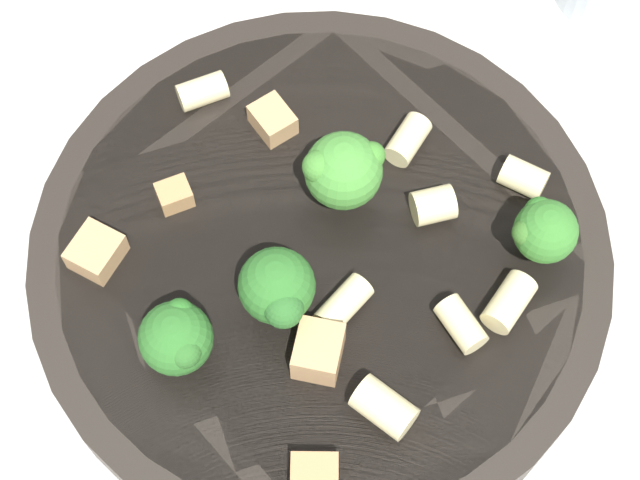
# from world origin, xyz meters

# --- Properties ---
(ground_plane) EXTENTS (2.00, 2.00, 0.00)m
(ground_plane) POSITION_xyz_m (0.00, 0.00, 0.00)
(ground_plane) COLOR beige
(pasta_bowl) EXTENTS (0.29, 0.29, 0.03)m
(pasta_bowl) POSITION_xyz_m (0.00, 0.00, 0.02)
(pasta_bowl) COLOR #28231E
(pasta_bowl) RESTS_ON ground_plane
(broccoli_floret_0) EXTENTS (0.03, 0.03, 0.04)m
(broccoli_floret_0) POSITION_xyz_m (-0.03, 0.08, 0.06)
(broccoli_floret_0) COLOR #9EC175
(broccoli_floret_0) RESTS_ON pasta_bowl
(broccoli_floret_1) EXTENTS (0.04, 0.04, 0.05)m
(broccoli_floret_1) POSITION_xyz_m (-0.03, 0.03, 0.06)
(broccoli_floret_1) COLOR #93B766
(broccoli_floret_1) RESTS_ON pasta_bowl
(broccoli_floret_2) EXTENTS (0.04, 0.04, 0.05)m
(broccoli_floret_2) POSITION_xyz_m (0.02, -0.02, 0.06)
(broccoli_floret_2) COLOR #93B766
(broccoli_floret_2) RESTS_ON pasta_bowl
(broccoli_floret_3) EXTENTS (0.03, 0.03, 0.04)m
(broccoli_floret_3) POSITION_xyz_m (-0.04, -0.10, 0.06)
(broccoli_floret_3) COLOR #84AD60
(broccoli_floret_3) RESTS_ON pasta_bowl
(rigatoni_0) EXTENTS (0.03, 0.03, 0.01)m
(rigatoni_0) POSITION_xyz_m (-0.03, 0.00, 0.04)
(rigatoni_0) COLOR beige
(rigatoni_0) RESTS_ON pasta_bowl
(rigatoni_1) EXTENTS (0.02, 0.03, 0.02)m
(rigatoni_1) POSITION_xyz_m (0.10, 0.03, 0.04)
(rigatoni_1) COLOR beige
(rigatoni_1) RESTS_ON pasta_bowl
(rigatoni_2) EXTENTS (0.03, 0.02, 0.01)m
(rigatoni_2) POSITION_xyz_m (-0.06, -0.05, 0.04)
(rigatoni_2) COLOR beige
(rigatoni_2) RESTS_ON pasta_bowl
(rigatoni_3) EXTENTS (0.03, 0.03, 0.02)m
(rigatoni_3) POSITION_xyz_m (-0.06, -0.08, 0.04)
(rigatoni_3) COLOR beige
(rigatoni_3) RESTS_ON pasta_bowl
(rigatoni_4) EXTENTS (0.03, 0.03, 0.01)m
(rigatoni_4) POSITION_xyz_m (0.04, -0.06, 0.04)
(rigatoni_4) COLOR beige
(rigatoni_4) RESTS_ON pasta_bowl
(rigatoni_5) EXTENTS (0.03, 0.03, 0.02)m
(rigatoni_5) POSITION_xyz_m (-0.09, 0.00, 0.04)
(rigatoni_5) COLOR beige
(rigatoni_5) RESTS_ON pasta_bowl
(rigatoni_6) EXTENTS (0.02, 0.02, 0.02)m
(rigatoni_6) POSITION_xyz_m (-0.00, -0.06, 0.04)
(rigatoni_6) COLOR beige
(rigatoni_6) RESTS_ON pasta_bowl
(rigatoni_7) EXTENTS (0.03, 0.03, 0.02)m
(rigatoni_7) POSITION_xyz_m (-0.00, -0.11, 0.04)
(rigatoni_7) COLOR beige
(rigatoni_7) RESTS_ON pasta_bowl
(chicken_chunk_0) EXTENTS (0.03, 0.03, 0.01)m
(chicken_chunk_0) POSITION_xyz_m (0.03, 0.11, 0.04)
(chicken_chunk_0) COLOR tan
(chicken_chunk_0) RESTS_ON pasta_bowl
(chicken_chunk_1) EXTENTS (0.03, 0.02, 0.01)m
(chicken_chunk_1) POSITION_xyz_m (0.08, 0.00, 0.04)
(chicken_chunk_1) COLOR tan
(chicken_chunk_1) RESTS_ON pasta_bowl
(chicken_chunk_2) EXTENTS (0.03, 0.03, 0.02)m
(chicken_chunk_2) POSITION_xyz_m (-0.05, 0.02, 0.04)
(chicken_chunk_2) COLOR tan
(chicken_chunk_2) RESTS_ON pasta_bowl
(chicken_chunk_3) EXTENTS (0.02, 0.03, 0.01)m
(chicken_chunk_3) POSITION_xyz_m (-0.11, 0.04, 0.04)
(chicken_chunk_3) COLOR tan
(chicken_chunk_3) RESTS_ON pasta_bowl
(chicken_chunk_4) EXTENTS (0.02, 0.02, 0.01)m
(chicken_chunk_4) POSITION_xyz_m (0.05, 0.06, 0.04)
(chicken_chunk_4) COLOR tan
(chicken_chunk_4) RESTS_ON pasta_bowl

